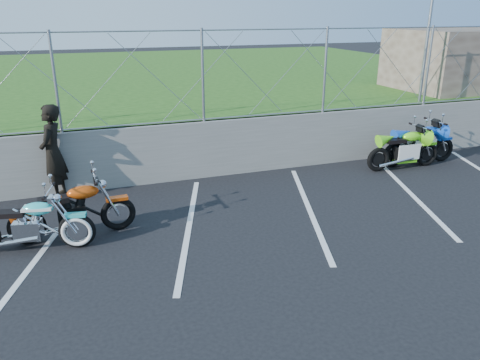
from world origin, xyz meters
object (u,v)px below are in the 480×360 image
object	(u,v)px
cruiser_turquoise	(31,227)
sportbike_blue	(420,146)
person_standing	(53,153)
naked_orange	(75,212)
sportbike_green	(405,151)

from	to	relation	value
cruiser_turquoise	sportbike_blue	size ratio (longest dim) A/B	0.97
cruiser_turquoise	person_standing	world-z (taller)	person_standing
sportbike_blue	person_standing	world-z (taller)	person_standing
cruiser_turquoise	naked_orange	bearing A→B (deg)	34.81
cruiser_turquoise	naked_orange	world-z (taller)	naked_orange
sportbike_green	person_standing	size ratio (longest dim) A/B	1.03
sportbike_green	cruiser_turquoise	bearing A→B (deg)	-168.35
sportbike_green	sportbike_blue	size ratio (longest dim) A/B	0.95
sportbike_blue	cruiser_turquoise	bearing A→B (deg)	-168.92
naked_orange	cruiser_turquoise	bearing A→B (deg)	-159.27
cruiser_turquoise	sportbike_green	distance (m)	8.42
naked_orange	person_standing	bearing A→B (deg)	96.94
sportbike_green	person_standing	distance (m)	7.98
person_standing	naked_orange	bearing A→B (deg)	26.36
cruiser_turquoise	sportbike_blue	distance (m)	9.03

